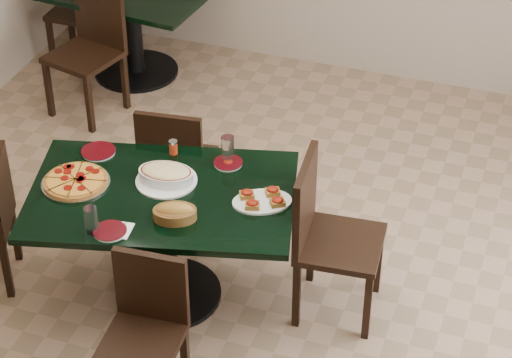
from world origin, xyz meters
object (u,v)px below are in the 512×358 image
(main_table, at_px, (164,219))
(back_chair_near, at_px, (91,41))
(chair_near, at_px, (147,322))
(bread_basket, at_px, (175,213))
(back_chair_left, at_px, (85,6))
(back_table, at_px, (132,13))
(chair_right, at_px, (324,230))
(bruschetta_platter, at_px, (262,199))
(chair_far, at_px, (175,160))
(lasagna_casserole, at_px, (166,175))
(pepperoni_pizza, at_px, (76,181))

(main_table, height_order, back_chair_near, back_chair_near)
(chair_near, bearing_deg, bread_basket, 90.46)
(back_chair_left, bearing_deg, back_table, 79.44)
(back_table, bearing_deg, chair_right, -38.99)
(bruschetta_platter, bearing_deg, chair_far, 115.67)
(back_chair_near, xyz_separation_m, bruschetta_platter, (1.89, -1.68, 0.22))
(lasagna_casserole, distance_m, bruschetta_platter, 0.56)
(chair_right, xyz_separation_m, bread_basket, (-0.71, -0.40, 0.24))
(bruschetta_platter, bearing_deg, lasagna_casserole, 151.11)
(back_table, xyz_separation_m, bread_basket, (1.44, -2.52, 0.27))
(chair_right, bearing_deg, bruschetta_platter, 106.15)
(back_chair_near, relative_size, lasagna_casserole, 2.86)
(chair_far, height_order, lasagna_casserole, chair_far)
(back_chair_near, relative_size, pepperoni_pizza, 2.58)
(back_chair_near, height_order, lasagna_casserole, back_chair_near)
(main_table, relative_size, chair_near, 1.97)
(main_table, xyz_separation_m, bruschetta_platter, (0.55, 0.10, 0.21))
(main_table, relative_size, chair_right, 1.66)
(chair_right, height_order, back_chair_left, chair_right)
(back_table, height_order, back_chair_near, back_chair_near)
(pepperoni_pizza, xyz_separation_m, bread_basket, (0.64, -0.11, 0.02))
(back_chair_left, relative_size, bread_basket, 3.15)
(bread_basket, height_order, bruschetta_platter, bread_basket)
(bruschetta_platter, bearing_deg, chair_right, -6.81)
(pepperoni_pizza, bearing_deg, bread_basket, -9.53)
(chair_far, distance_m, back_chair_near, 1.59)
(chair_far, xyz_separation_m, bruschetta_platter, (0.76, -0.56, 0.28))
(bread_basket, bearing_deg, bruschetta_platter, 15.95)
(chair_near, bearing_deg, lasagna_casserole, 101.32)
(back_chair_left, distance_m, bruschetta_platter, 3.27)
(chair_far, relative_size, bread_basket, 3.22)
(back_chair_near, bearing_deg, bread_basket, -38.00)
(chair_far, relative_size, bruschetta_platter, 2.24)
(back_table, distance_m, back_chair_left, 0.46)
(main_table, bearing_deg, bruschetta_platter, -4.11)
(chair_near, bearing_deg, chair_far, 103.12)
(back_table, height_order, back_chair_left, back_chair_left)
(main_table, distance_m, bruschetta_platter, 0.59)
(back_chair_left, distance_m, pepperoni_pizza, 2.81)
(back_table, bearing_deg, bread_basket, -54.70)
(pepperoni_pizza, bearing_deg, back_table, 108.38)
(bruschetta_platter, bearing_deg, chair_near, -142.33)
(back_chair_left, bearing_deg, bruschetta_platter, 44.35)
(chair_far, relative_size, back_chair_near, 0.89)
(pepperoni_pizza, height_order, bruschetta_platter, bruschetta_platter)
(chair_far, xyz_separation_m, pepperoni_pizza, (-0.27, -0.73, 0.28))
(main_table, xyz_separation_m, bread_basket, (0.16, -0.18, 0.22))
(bruschetta_platter, bearing_deg, main_table, 162.18)
(back_table, xyz_separation_m, chair_far, (1.07, -1.68, -0.04))
(back_chair_left, relative_size, bruschetta_platter, 2.19)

